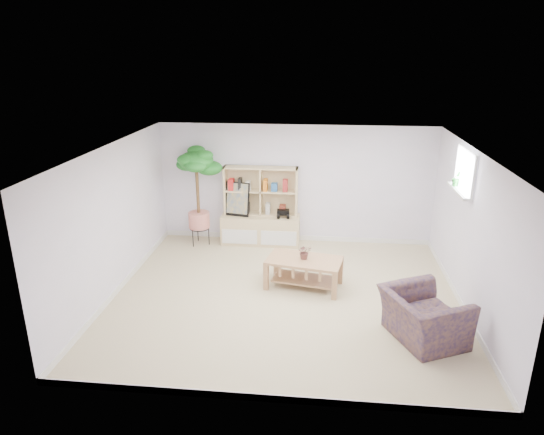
# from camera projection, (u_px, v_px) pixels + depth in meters

# --- Properties ---
(floor) EXTENTS (5.50, 5.00, 0.01)m
(floor) POSITION_uv_depth(u_px,v_px,m) (285.00, 296.00, 7.82)
(floor) COLOR #C6B088
(floor) RESTS_ON ground
(ceiling) EXTENTS (5.50, 5.00, 0.01)m
(ceiling) POSITION_uv_depth(u_px,v_px,m) (287.00, 149.00, 7.04)
(ceiling) COLOR silver
(ceiling) RESTS_ON walls
(walls) EXTENTS (5.51, 5.01, 2.40)m
(walls) POSITION_uv_depth(u_px,v_px,m) (286.00, 227.00, 7.43)
(walls) COLOR white
(walls) RESTS_ON floor
(baseboard) EXTENTS (5.50, 5.00, 0.10)m
(baseboard) POSITION_uv_depth(u_px,v_px,m) (285.00, 294.00, 7.80)
(baseboard) COLOR white
(baseboard) RESTS_ON floor
(window) EXTENTS (0.10, 0.98, 0.68)m
(window) POSITION_uv_depth(u_px,v_px,m) (466.00, 171.00, 7.46)
(window) COLOR silver
(window) RESTS_ON walls
(window_sill) EXTENTS (0.14, 1.00, 0.04)m
(window_sill) POSITION_uv_depth(u_px,v_px,m) (459.00, 191.00, 7.57)
(window_sill) COLOR white
(window_sill) RESTS_ON walls
(storage_unit) EXTENTS (1.58, 0.53, 1.58)m
(storage_unit) POSITION_uv_depth(u_px,v_px,m) (260.00, 206.00, 9.74)
(storage_unit) COLOR #D7BE84
(storage_unit) RESTS_ON floor
(poster) EXTENTS (0.51, 0.21, 0.69)m
(poster) POSITION_uv_depth(u_px,v_px,m) (237.00, 199.00, 9.71)
(poster) COLOR gold
(poster) RESTS_ON storage_unit
(toy_truck) EXTENTS (0.36, 0.26, 0.19)m
(toy_truck) POSITION_uv_depth(u_px,v_px,m) (283.00, 213.00, 9.66)
(toy_truck) COLOR black
(toy_truck) RESTS_ON storage_unit
(coffee_table) EXTENTS (1.32, 0.89, 0.50)m
(coffee_table) POSITION_uv_depth(u_px,v_px,m) (304.00, 273.00, 8.07)
(coffee_table) COLOR #AC7B55
(coffee_table) RESTS_ON floor
(table_plant) EXTENTS (0.26, 0.24, 0.25)m
(table_plant) POSITION_uv_depth(u_px,v_px,m) (305.00, 252.00, 7.97)
(table_plant) COLOR #154B1F
(table_plant) RESTS_ON coffee_table
(floor_tree) EXTENTS (0.78, 0.78, 2.00)m
(floor_tree) POSITION_uv_depth(u_px,v_px,m) (198.00, 197.00, 9.60)
(floor_tree) COLOR #1D5E26
(floor_tree) RESTS_ON floor
(armchair) EXTENTS (1.27, 1.34, 0.78)m
(armchair) POSITION_uv_depth(u_px,v_px,m) (424.00, 314.00, 6.55)
(armchair) COLOR #121346
(armchair) RESTS_ON floor
(sill_plant) EXTENTS (0.17, 0.15, 0.26)m
(sill_plant) POSITION_uv_depth(u_px,v_px,m) (457.00, 178.00, 7.73)
(sill_plant) COLOR #1D5E26
(sill_plant) RESTS_ON window_sill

